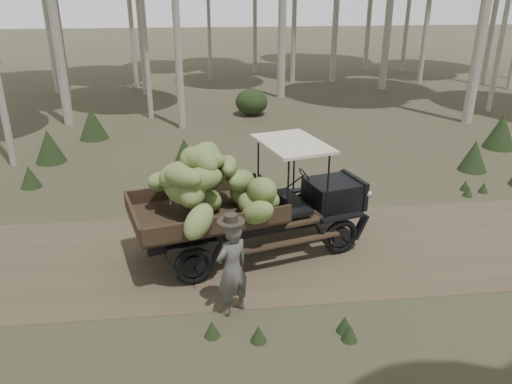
% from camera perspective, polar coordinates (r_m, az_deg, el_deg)
% --- Properties ---
extents(ground, '(120.00, 120.00, 0.00)m').
position_cam_1_polar(ground, '(11.25, 11.42, -6.19)').
color(ground, '#473D2B').
rests_on(ground, ground).
extents(dirt_track, '(70.00, 4.00, 0.01)m').
position_cam_1_polar(dirt_track, '(11.25, 11.42, -6.18)').
color(dirt_track, brown).
rests_on(dirt_track, ground).
extents(banana_truck, '(5.33, 3.24, 2.61)m').
position_cam_1_polar(banana_truck, '(10.07, -2.73, 0.23)').
color(banana_truck, black).
rests_on(banana_truck, ground).
extents(farmer, '(0.76, 0.70, 1.90)m').
position_cam_1_polar(farmer, '(8.57, -2.76, -8.63)').
color(farmer, '#4E4D47').
rests_on(farmer, ground).
extents(undergrowth, '(19.61, 25.28, 1.38)m').
position_cam_1_polar(undergrowth, '(11.04, 23.17, -5.15)').
color(undergrowth, '#233319').
rests_on(undergrowth, ground).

